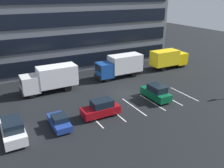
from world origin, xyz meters
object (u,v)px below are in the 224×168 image
object	(u,v)px
box_truck_blue	(120,65)
suv_forest	(156,92)
box_truck_yellow_all	(169,58)
box_truck_white	(50,78)
suv_white	(13,130)
suv_maroon	(101,108)
sedan_navy	(59,121)

from	to	relation	value
box_truck_blue	suv_forest	world-z (taller)	box_truck_blue
box_truck_blue	box_truck_yellow_all	size ratio (longest dim) A/B	1.07
box_truck_white	box_truck_blue	bearing A→B (deg)	3.27
suv_white	box_truck_yellow_all	bearing A→B (deg)	20.50
box_truck_yellow_all	suv_forest	xyz separation A→B (m)	(-10.69, -9.94, -0.96)
box_truck_blue	suv_maroon	bearing A→B (deg)	-129.60
sedan_navy	box_truck_yellow_all	bearing A→B (deg)	23.90
box_truck_blue	suv_forest	distance (m)	10.02
box_truck_white	suv_white	xyz separation A→B (m)	(-6.50, -10.05, -1.02)
suv_maroon	suv_white	distance (m)	9.50
box_truck_blue	box_truck_white	distance (m)	11.79
box_truck_yellow_all	box_truck_blue	bearing A→B (deg)	179.91
suv_forest	box_truck_blue	bearing A→B (deg)	88.19
box_truck_blue	suv_maroon	size ratio (longest dim) A/B	1.81
suv_maroon	suv_forest	xyz separation A→B (m)	(8.45, 0.64, 0.02)
box_truck_yellow_all	suv_maroon	xyz separation A→B (m)	(-19.14, -10.58, -0.98)
suv_maroon	sedan_navy	distance (m)	4.95
box_truck_blue	box_truck_white	world-z (taller)	box_truck_blue
suv_maroon	suv_white	xyz separation A→B (m)	(-9.50, -0.12, 0.09)
box_truck_yellow_all	suv_white	world-z (taller)	box_truck_yellow_all
suv_white	sedan_navy	bearing A→B (deg)	0.41
box_truck_yellow_all	sedan_navy	bearing A→B (deg)	-156.10
box_truck_white	box_truck_yellow_all	xyz separation A→B (m)	(22.14, 0.66, -0.12)
suv_maroon	suv_white	size ratio (longest dim) A/B	0.92
box_truck_white	sedan_navy	bearing A→B (deg)	-100.95
box_truck_white	sedan_navy	xyz separation A→B (m)	(-1.94, -10.02, -1.39)
box_truck_white	sedan_navy	distance (m)	10.30
sedan_navy	suv_forest	bearing A→B (deg)	3.14
suv_maroon	box_truck_yellow_all	bearing A→B (deg)	28.94
box_truck_white	suv_forest	xyz separation A→B (m)	(11.45, -9.28, -1.08)
suv_white	sedan_navy	distance (m)	4.57
box_truck_blue	box_truck_white	bearing A→B (deg)	-176.73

